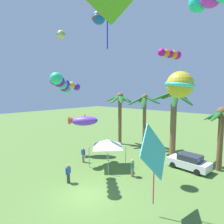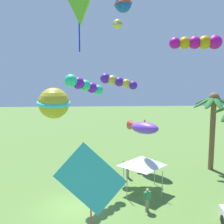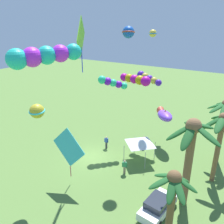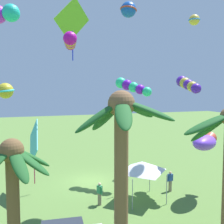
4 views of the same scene
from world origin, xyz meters
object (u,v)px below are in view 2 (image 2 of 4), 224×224
kite_ball_3 (118,24)px  kite_ball_6 (123,4)px  kite_fish_1 (143,127)px  kite_tube_7 (117,81)px  kite_diamond_4 (91,180)px  kite_tube_8 (83,85)px  palm_tree_2 (213,112)px  spectator_1 (128,169)px  kite_ball_5 (54,103)px  festival_tent (142,161)px  spectator_0 (82,182)px  kite_tube_2 (197,43)px  spectator_2 (147,200)px

kite_ball_3 → kite_ball_6: kite_ball_6 is taller
kite_fish_1 → kite_tube_7: kite_tube_7 is taller
kite_diamond_4 → kite_tube_8: kite_tube_8 is taller
palm_tree_2 → spectator_1: bearing=-78.5°
kite_ball_5 → kite_fish_1: bearing=156.9°
kite_ball_5 → kite_tube_7: size_ratio=0.51×
festival_tent → kite_fish_1: kite_fish_1 is taller
kite_ball_6 → kite_ball_3: bearing=179.5°
kite_ball_5 → kite_ball_3: bearing=166.0°
kite_fish_1 → kite_ball_6: bearing=-25.0°
palm_tree_2 → kite_ball_6: 13.29m
spectator_0 → kite_ball_3: kite_ball_3 is taller
kite_tube_2 → festival_tent: bearing=-160.5°
festival_tent → kite_diamond_4: (7.31, -3.78, 1.47)m
kite_tube_2 → kite_ball_6: size_ratio=1.61×
palm_tree_2 → kite_tube_8: size_ratio=2.55×
kite_tube_7 → kite_tube_8: size_ratio=1.17×
kite_fish_1 → kite_tube_2: bearing=6.0°
spectator_1 → kite_tube_8: size_ratio=0.55×
kite_fish_1 → kite_ball_5: size_ratio=2.03×
spectator_0 → kite_tube_2: kite_tube_2 is taller
palm_tree_2 → spectator_0: size_ratio=4.67×
kite_ball_3 → kite_tube_7: size_ratio=0.38×
kite_ball_5 → spectator_2: bearing=140.7°
kite_fish_1 → kite_tube_7: (-0.02, -2.43, 4.30)m
spectator_0 → kite_fish_1: (-4.64, 5.54, 3.34)m
kite_diamond_4 → kite_tube_7: bearing=169.7°
spectator_2 → kite_tube_2: 10.41m
kite_tube_2 → kite_tube_7: bearing=-161.1°
spectator_2 → kite_tube_7: (-7.94, -1.43, 7.64)m
kite_tube_7 → kite_tube_8: bearing=-38.3°
festival_tent → kite_ball_6: 11.56m
festival_tent → kite_ball_3: (-5.24, -1.53, 11.14)m
spectator_0 → spectator_1: (-2.72, 3.89, 0.00)m
spectator_2 → kite_tube_8: kite_tube_8 is taller
palm_tree_2 → kite_ball_5: kite_ball_5 is taller
kite_diamond_4 → kite_tube_8: 9.48m
palm_tree_2 → kite_fish_1: 6.76m
kite_diamond_4 → kite_tube_7: size_ratio=1.47×
spectator_1 → kite_tube_2: size_ratio=0.58×
kite_tube_8 → spectator_2: bearing=45.6°
kite_ball_3 → kite_fish_1: bearing=78.9°
spectator_1 → spectator_2: bearing=6.1°
spectator_2 → kite_tube_2: kite_tube_2 is taller
spectator_1 → festival_tent: (2.85, 0.79, 1.65)m
palm_tree_2 → kite_tube_8: bearing=-74.0°
spectator_2 → kite_ball_5: bearing=-39.3°
spectator_0 → kite_fish_1: size_ratio=0.45×
kite_ball_3 → kite_ball_6: bearing=-0.5°
spectator_0 → spectator_2: size_ratio=1.00×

